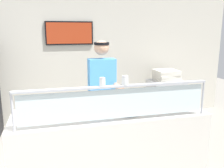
{
  "coord_description": "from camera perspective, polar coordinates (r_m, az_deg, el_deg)",
  "views": [
    {
      "loc": [
        0.45,
        -2.26,
        1.89
      ],
      "look_at": [
        1.16,
        0.41,
        1.28
      ],
      "focal_mm": 38.95,
      "sensor_mm": 36.0,
      "label": 1
    }
  ],
  "objects": [
    {
      "name": "pizza_tray",
      "position": [
        2.89,
        3.0,
        -6.19
      ],
      "size": [
        0.43,
        0.43,
        0.04
      ],
      "color": "#9EA0A8",
      "rests_on": "serving_counter"
    },
    {
      "name": "worker_figure",
      "position": [
        3.53,
        -2.27,
        -2.07
      ],
      "size": [
        0.41,
        0.5,
        1.76
      ],
      "color": "#23232D",
      "rests_on": "ground"
    },
    {
      "name": "sneeze_guard",
      "position": [
        2.51,
        1.22,
        -3.4
      ],
      "size": [
        2.06,
        0.06,
        0.39
      ],
      "color": "#B2B5BC",
      "rests_on": "serving_counter"
    },
    {
      "name": "pizza_box_stack",
      "position": [
        5.21,
        12.64,
        1.99
      ],
      "size": [
        0.48,
        0.48,
        0.22
      ],
      "color": "silver",
      "rests_on": "prep_shelf"
    },
    {
      "name": "pizza_server",
      "position": [
        2.88,
        3.68,
        -5.85
      ],
      "size": [
        0.08,
        0.28,
        0.01
      ],
      "primitive_type": "cube",
      "rotation": [
        0.0,
        0.0,
        0.02
      ],
      "color": "#ADAFB7",
      "rests_on": "pizza_tray"
    },
    {
      "name": "ground_plane",
      "position": [
        3.83,
        -2.93,
        -17.14
      ],
      "size": [
        12.0,
        12.0,
        0.0
      ],
      "primitive_type": "plane",
      "color": "gray",
      "rests_on": "ground"
    },
    {
      "name": "shop_rear_unit",
      "position": [
        5.1,
        -7.28,
        6.36
      ],
      "size": [
        6.64,
        0.13,
        2.7
      ],
      "color": "beige",
      "rests_on": "ground"
    },
    {
      "name": "pepper_flake_shaker",
      "position": [
        2.49,
        3.08,
        0.74
      ],
      "size": [
        0.07,
        0.07,
        0.1
      ],
      "color": "white",
      "rests_on": "sneeze_guard"
    },
    {
      "name": "prep_shelf",
      "position": [
        5.34,
        12.39,
        -3.73
      ],
      "size": [
        0.7,
        0.55,
        0.86
      ],
      "primitive_type": "cube",
      "color": "#B7BABF",
      "rests_on": "ground"
    },
    {
      "name": "parmesan_shaker",
      "position": [
        2.43,
        -2.25,
        0.37
      ],
      "size": [
        0.06,
        0.06,
        0.09
      ],
      "color": "white",
      "rests_on": "sneeze_guard"
    },
    {
      "name": "serving_counter",
      "position": [
        3.07,
        -0.53,
        -15.03
      ],
      "size": [
        2.24,
        0.75,
        0.95
      ],
      "primitive_type": "cube",
      "color": "silver",
      "rests_on": "ground"
    }
  ]
}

